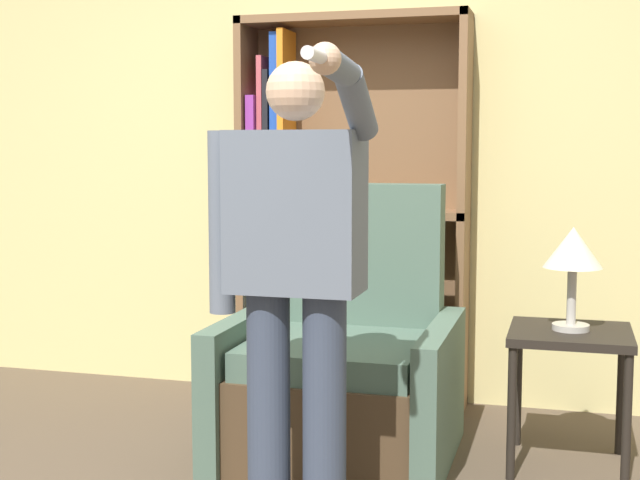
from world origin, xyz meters
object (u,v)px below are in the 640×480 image
object	(u,v)px
bookcase	(327,220)
person_standing	(294,269)
side_table	(570,351)
armchair	(343,372)
table_lamp	(573,253)

from	to	relation	value
bookcase	person_standing	xyz separation A→B (m)	(0.33, -1.63, -0.02)
person_standing	side_table	xyz separation A→B (m)	(0.91, 0.94, -0.44)
side_table	armchair	bearing A→B (deg)	-175.81
bookcase	armchair	bearing A→B (deg)	-69.64
side_table	table_lamp	xyz separation A→B (m)	(0.00, 0.00, 0.41)
bookcase	table_lamp	distance (m)	1.41
table_lamp	side_table	bearing A→B (deg)	180.00
side_table	person_standing	bearing A→B (deg)	-133.90
table_lamp	bookcase	bearing A→B (deg)	150.93
bookcase	armchair	xyz separation A→B (m)	(0.28, -0.76, -0.60)
armchair	person_standing	xyz separation A→B (m)	(0.05, -0.87, 0.57)
bookcase	person_standing	bearing A→B (deg)	-78.54
table_lamp	person_standing	bearing A→B (deg)	-133.90
armchair	side_table	distance (m)	0.97
bookcase	side_table	size ratio (longest dim) A/B	3.43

